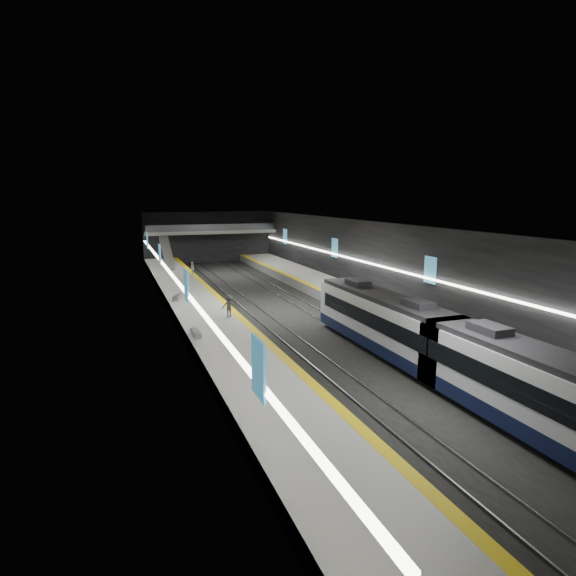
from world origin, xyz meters
name	(u,v)px	position (x,y,z in m)	size (l,w,h in m)	color
ground	(284,311)	(0.00, 0.00, 0.00)	(70.00, 70.00, 0.00)	black
ceiling	(284,224)	(0.00, 0.00, 8.00)	(20.00, 70.00, 0.04)	beige
wall_left	(171,275)	(-10.00, 0.00, 4.00)	(0.04, 70.00, 8.00)	black
wall_right	(380,263)	(10.00, 0.00, 4.00)	(0.04, 70.00, 8.00)	black
wall_back	(209,237)	(0.00, 35.00, 4.00)	(20.00, 0.04, 8.00)	black
platform_left	(202,313)	(-7.50, 0.00, 0.50)	(5.00, 70.00, 1.00)	slate
tile_surface_left	(202,307)	(-7.50, 0.00, 1.01)	(5.00, 70.00, 0.02)	#9B9B97
tactile_strip_left	(227,305)	(-5.30, 0.00, 1.02)	(0.60, 70.00, 0.02)	yellow
platform_right	(356,300)	(7.50, 0.00, 0.50)	(5.00, 70.00, 1.00)	slate
tile_surface_right	(356,295)	(7.50, 0.00, 1.01)	(5.00, 70.00, 0.02)	#9B9B97
tactile_strip_right	(336,296)	(5.30, 0.00, 1.02)	(0.60, 70.00, 0.02)	yellow
rails	(284,311)	(0.00, 0.00, 0.06)	(6.52, 70.00, 0.12)	gray
train	(448,349)	(2.50, -19.83, 2.20)	(2.69, 28.40, 3.60)	#0E1534
ad_posters	(280,262)	(0.00, 1.00, 4.50)	(19.94, 53.50, 2.20)	teal
cove_light_left	(174,277)	(-9.80, 0.00, 3.80)	(0.25, 68.60, 0.12)	white
cove_light_right	(378,265)	(9.80, 0.00, 3.80)	(0.25, 68.60, 0.12)	white
mezzanine_bridge	(211,232)	(0.00, 32.93, 5.04)	(20.00, 3.00, 1.50)	gray
escalator	(167,252)	(-7.50, 26.00, 2.90)	(1.20, 8.00, 0.60)	#99999E
bench_left_near	(196,333)	(-9.46, -8.50, 1.21)	(0.48, 1.74, 0.43)	#99999E
bench_left_far	(177,297)	(-9.12, 3.86, 1.23)	(0.51, 1.85, 0.45)	#99999E
bench_right_near	(448,318)	(9.50, -11.14, 1.23)	(0.53, 1.91, 0.47)	#99999E
bench_right_far	(359,288)	(8.99, 2.23, 1.22)	(0.49, 1.76, 0.43)	#99999E
passenger_right_a	(547,369)	(5.75, -23.42, 1.88)	(0.64, 0.42, 1.76)	#C6594A
passenger_right_b	(527,357)	(6.28, -21.65, 1.89)	(0.86, 0.67, 1.77)	#539EB4
passenger_left_a	(192,269)	(-5.55, 17.07, 1.84)	(0.98, 0.41, 1.68)	silver
passenger_left_b	(229,306)	(-6.09, -4.09, 1.89)	(1.15, 0.66, 1.78)	#3F4046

